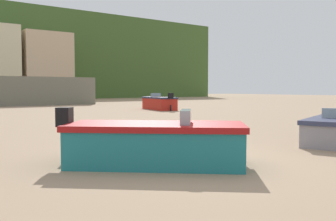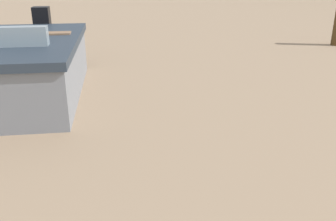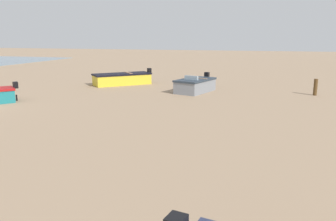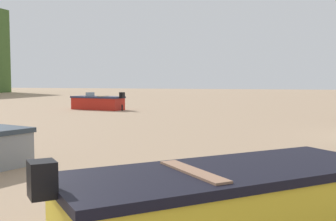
{
  "view_description": "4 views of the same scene",
  "coord_description": "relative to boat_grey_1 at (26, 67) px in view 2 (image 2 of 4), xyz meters",
  "views": [
    {
      "loc": [
        -5.12,
        -6.12,
        1.57
      ],
      "look_at": [
        2.52,
        4.54,
        0.8
      ],
      "focal_mm": 39.64,
      "sensor_mm": 36.0,
      "label": 1
    },
    {
      "loc": [
        -2.37,
        11.0,
        2.04
      ],
      "look_at": [
        -4.43,
        11.94,
        1.16
      ],
      "focal_mm": 39.73,
      "sensor_mm": 36.0,
      "label": 2
    },
    {
      "loc": [
        14.71,
        16.2,
        3.93
      ],
      "look_at": [
        1.03,
        12.19,
        0.77
      ],
      "focal_mm": 36.07,
      "sensor_mm": 36.0,
      "label": 3
    },
    {
      "loc": [
        -16.3,
        4.05,
        2.12
      ],
      "look_at": [
        -1.19,
        8.41,
        0.96
      ],
      "focal_mm": 44.24,
      "sensor_mm": 36.0,
      "label": 4
    }
  ],
  "objects": [
    {
      "name": "boat_grey_1",
      "position": [
        0.0,
        0.0,
        0.0
      ],
      "size": [
        3.75,
        2.65,
        1.27
      ],
      "rotation": [
        0.0,
        0.0,
        4.42
      ],
      "color": "gray",
      "rests_on": "ground"
    }
  ]
}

